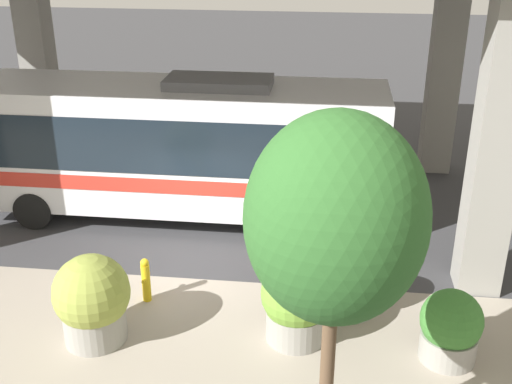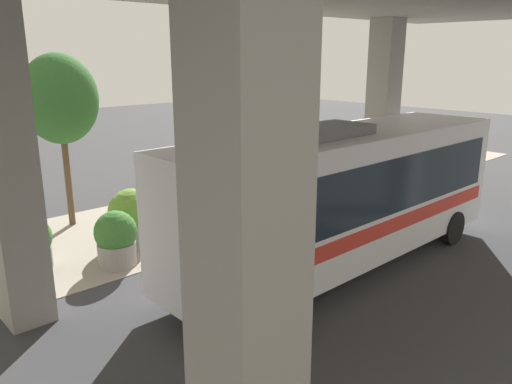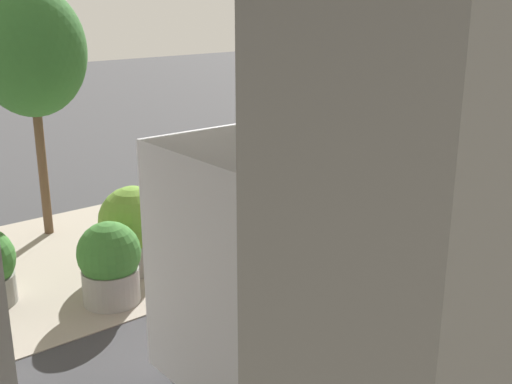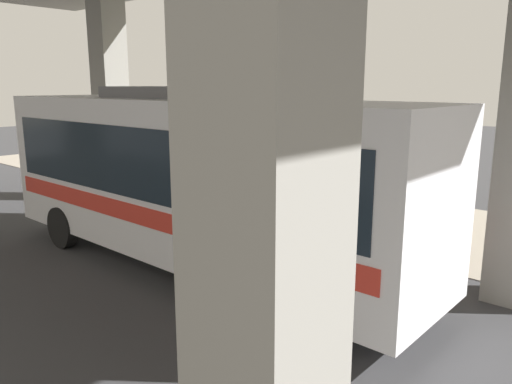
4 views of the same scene
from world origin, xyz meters
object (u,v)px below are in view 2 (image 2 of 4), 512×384
object	(u,v)px
bus	(345,191)
fire_hydrant	(236,213)
street_tree_near	(60,100)
planter_back	(132,218)
planter_middle	(224,190)
planter_front	(116,239)
planter_extra	(30,244)

from	to	relation	value
bus	fire_hydrant	bearing A→B (deg)	-178.16
street_tree_near	planter_back	bearing A→B (deg)	10.99
bus	planter_middle	size ratio (longest dim) A/B	5.84
planter_front	planter_back	distance (m)	1.49
planter_extra	fire_hydrant	bearing A→B (deg)	78.69
planter_back	street_tree_near	xyz separation A→B (m)	(-3.00, -0.58, 3.25)
planter_back	planter_extra	size ratio (longest dim) A/B	1.19
planter_back	planter_extra	xyz separation A→B (m)	(-0.29, -2.82, -0.15)
planter_back	bus	bearing A→B (deg)	33.35
fire_hydrant	street_tree_near	xyz separation A→B (m)	(-3.92, -3.80, 3.58)
planter_middle	street_tree_near	distance (m)	6.01
planter_back	planter_extra	world-z (taller)	planter_back
planter_front	planter_extra	size ratio (longest dim) A/B	1.06
bus	planter_front	bearing A→B (deg)	-132.58
planter_extra	street_tree_near	distance (m)	4.89
planter_middle	planter_back	world-z (taller)	planter_middle
street_tree_near	planter_extra	bearing A→B (deg)	-39.43
planter_front	planter_middle	bearing A→B (deg)	107.30
planter_extra	planter_middle	bearing A→B (deg)	91.68
planter_front	planter_extra	xyz separation A→B (m)	(-1.33, -1.76, -0.06)
bus	planter_back	distance (m)	6.21
planter_middle	planter_front	bearing A→B (deg)	-72.70
fire_hydrant	planter_front	xyz separation A→B (m)	(0.12, -4.27, 0.24)
planter_middle	bus	bearing A→B (deg)	-4.94
planter_middle	planter_back	distance (m)	3.86
street_tree_near	planter_front	bearing A→B (deg)	-6.71
fire_hydrant	planter_middle	distance (m)	1.58
fire_hydrant	street_tree_near	distance (m)	6.53
bus	planter_back	xyz separation A→B (m)	(-5.09, -3.35, -1.22)
bus	planter_middle	world-z (taller)	bus
planter_middle	planter_extra	xyz separation A→B (m)	(0.20, -6.65, -0.20)
planter_front	bus	bearing A→B (deg)	47.42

